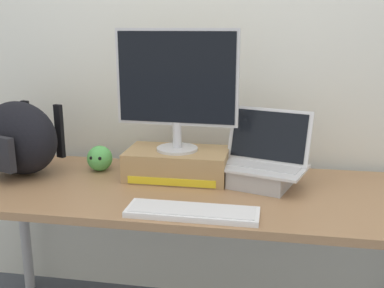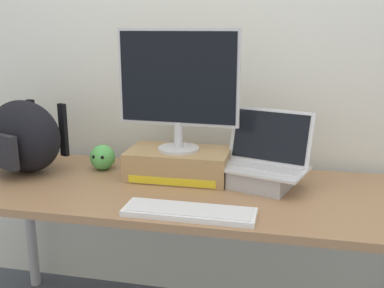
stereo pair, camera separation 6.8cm
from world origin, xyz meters
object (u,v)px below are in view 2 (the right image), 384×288
object	(u,v)px
external_keyboard	(189,212)
plush_toy	(103,157)
open_laptop	(263,170)
messenger_backpack	(23,137)
toner_box_yellow	(179,164)
desktop_monitor	(178,85)

from	to	relation	value
external_keyboard	plush_toy	size ratio (longest dim) A/B	4.05
open_laptop	messenger_backpack	bearing A→B (deg)	-161.08
open_laptop	external_keyboard	xyz separation A→B (m)	(-0.22, -0.34, -0.05)
messenger_backpack	external_keyboard	bearing A→B (deg)	-0.97
open_laptop	external_keyboard	bearing A→B (deg)	-105.54
messenger_backpack	plush_toy	world-z (taller)	messenger_backpack
toner_box_yellow	desktop_monitor	world-z (taller)	desktop_monitor
open_laptop	desktop_monitor	bearing A→B (deg)	-168.18
toner_box_yellow	messenger_backpack	distance (m)	0.68
plush_toy	external_keyboard	bearing A→B (deg)	-40.23
external_keyboard	plush_toy	world-z (taller)	plush_toy
toner_box_yellow	external_keyboard	xyz separation A→B (m)	(0.13, -0.38, -0.05)
external_keyboard	toner_box_yellow	bearing A→B (deg)	109.28
toner_box_yellow	open_laptop	xyz separation A→B (m)	(0.35, -0.04, 0.01)
toner_box_yellow	open_laptop	bearing A→B (deg)	-5.74
desktop_monitor	messenger_backpack	distance (m)	0.72
external_keyboard	desktop_monitor	bearing A→B (deg)	109.35
toner_box_yellow	open_laptop	world-z (taller)	open_laptop
open_laptop	external_keyboard	world-z (taller)	open_laptop
desktop_monitor	open_laptop	size ratio (longest dim) A/B	1.28
open_laptop	external_keyboard	distance (m)	0.41
external_keyboard	plush_toy	distance (m)	0.64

